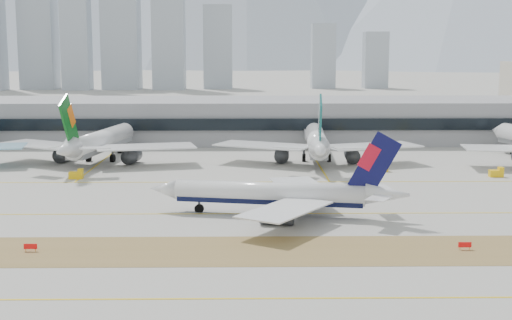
{
  "coord_description": "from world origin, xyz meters",
  "views": [
    {
      "loc": [
        -1.31,
        -146.57,
        33.11
      ],
      "look_at": [
        0.99,
        18.0,
        7.5
      ],
      "focal_mm": 50.0,
      "sensor_mm": 36.0,
      "label": 1
    }
  ],
  "objects_px": {
    "widebody_eva": "(99,143)",
    "widebody_cathay": "(317,143)",
    "terminal": "(250,120)",
    "taxiing_airliner": "(279,195)"
  },
  "relations": [
    {
      "from": "taxiing_airliner",
      "to": "widebody_cathay",
      "type": "distance_m",
      "value": 70.31
    },
    {
      "from": "widebody_eva",
      "to": "terminal",
      "type": "height_order",
      "value": "widebody_eva"
    },
    {
      "from": "taxiing_airliner",
      "to": "terminal",
      "type": "xyz_separation_m",
      "value": [
        -5.19,
        121.49,
        3.22
      ]
    },
    {
      "from": "terminal",
      "to": "taxiing_airliner",
      "type": "bearing_deg",
      "value": -87.55
    },
    {
      "from": "taxiing_airliner",
      "to": "widebody_eva",
      "type": "relative_size",
      "value": 0.86
    },
    {
      "from": "widebody_eva",
      "to": "terminal",
      "type": "relative_size",
      "value": 0.22
    },
    {
      "from": "widebody_cathay",
      "to": "terminal",
      "type": "xyz_separation_m",
      "value": [
        -19.62,
        52.7,
        1.68
      ]
    },
    {
      "from": "widebody_eva",
      "to": "widebody_cathay",
      "type": "xyz_separation_m",
      "value": [
        64.52,
        -0.63,
        -0.01
      ]
    },
    {
      "from": "widebody_cathay",
      "to": "terminal",
      "type": "height_order",
      "value": "widebody_cathay"
    },
    {
      "from": "widebody_eva",
      "to": "terminal",
      "type": "distance_m",
      "value": 68.77
    }
  ]
}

